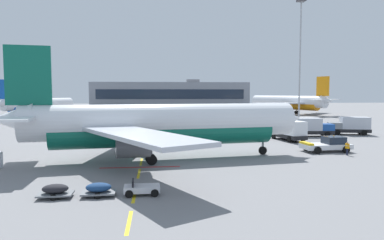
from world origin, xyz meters
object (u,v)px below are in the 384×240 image
(airliner_foreground, at_px, (160,124))
(ground_power_truck, at_px, (350,125))
(airliner_far_center, at_px, (288,102))
(apron_light_mast_far, at_px, (300,49))
(ground_crew_worker, at_px, (347,148))
(catering_truck, at_px, (311,127))
(pushback_tug, at_px, (327,144))
(airliner_mid_left, at_px, (39,105))
(baggage_train, at_px, (99,189))
(fuel_service_truck, at_px, (289,130))

(airliner_foreground, height_order, ground_power_truck, airliner_foreground)
(airliner_far_center, relative_size, apron_light_mast_far, 1.19)
(airliner_far_center, relative_size, ground_crew_worker, 20.86)
(catering_truck, distance_m, ground_crew_worker, 18.83)
(pushback_tug, relative_size, airliner_mid_left, 0.20)
(ground_power_truck, xyz_separation_m, baggage_train, (-38.60, -34.68, -1.12))
(pushback_tug, xyz_separation_m, airliner_mid_left, (-58.50, 75.14, 2.71))
(catering_truck, xyz_separation_m, apron_light_mast_far, (6.83, 21.89, 15.88))
(pushback_tug, bearing_deg, airliner_mid_left, 127.90)
(baggage_train, xyz_separation_m, apron_light_mast_far, (37.31, 54.81, 17.00))
(airliner_mid_left, bearing_deg, baggage_train, -70.51)
(airliner_foreground, bearing_deg, baggage_train, -108.19)
(ground_power_truck, relative_size, ground_crew_worker, 4.50)
(fuel_service_truck, height_order, baggage_train, fuel_service_truck)
(catering_truck, height_order, ground_crew_worker, catering_truck)
(catering_truck, height_order, apron_light_mast_far, apron_light_mast_far)
(baggage_train, bearing_deg, ground_power_truck, 41.94)
(airliner_foreground, distance_m, catering_truck, 32.11)
(airliner_far_center, relative_size, catering_truck, 4.73)
(baggage_train, relative_size, ground_crew_worker, 5.28)
(airliner_foreground, height_order, ground_crew_worker, airliner_foreground)
(airliner_foreground, bearing_deg, catering_truck, 36.13)
(pushback_tug, height_order, baggage_train, pushback_tug)
(airliner_mid_left, bearing_deg, fuel_service_truck, -48.23)
(pushback_tug, height_order, fuel_service_truck, fuel_service_truck)
(catering_truck, xyz_separation_m, fuel_service_truck, (-5.71, -4.84, 0.00))
(ground_power_truck, bearing_deg, pushback_tug, -126.45)
(airliner_mid_left, relative_size, catering_truck, 4.22)
(ground_crew_worker, bearing_deg, airliner_mid_left, 127.36)
(airliner_foreground, xyz_separation_m, apron_light_mast_far, (32.70, 40.78, 13.58))
(apron_light_mast_far, bearing_deg, ground_power_truck, -86.34)
(airliner_foreground, bearing_deg, airliner_far_center, 60.90)
(airliner_mid_left, xyz_separation_m, apron_light_mast_far, (70.04, -37.65, 13.91))
(pushback_tug, xyz_separation_m, apron_light_mast_far, (11.54, 37.49, 16.63))
(pushback_tug, distance_m, catering_truck, 16.31)
(airliner_mid_left, distance_m, airliner_far_center, 83.40)
(airliner_foreground, distance_m, fuel_service_truck, 24.68)
(fuel_service_truck, bearing_deg, ground_power_truck, 25.56)
(fuel_service_truck, bearing_deg, pushback_tug, -84.68)
(airliner_mid_left, bearing_deg, pushback_tug, -52.10)
(fuel_service_truck, height_order, apron_light_mast_far, apron_light_mast_far)
(airliner_mid_left, relative_size, ground_crew_worker, 18.58)
(airliner_far_center, xyz_separation_m, apron_light_mast_far, (-13.25, -41.79, 13.45))
(pushback_tug, xyz_separation_m, ground_crew_worker, (1.05, -2.86, 0.02))
(pushback_tug, bearing_deg, airliner_far_center, 72.63)
(airliner_far_center, bearing_deg, airliner_mid_left, -177.16)
(airliner_foreground, xyz_separation_m, ground_crew_worker, (22.22, 0.42, -3.02))
(pushback_tug, bearing_deg, ground_power_truck, 53.55)
(airliner_mid_left, xyz_separation_m, fuel_service_truck, (57.50, -64.38, -1.97))
(pushback_tug, bearing_deg, airliner_foreground, -171.17)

